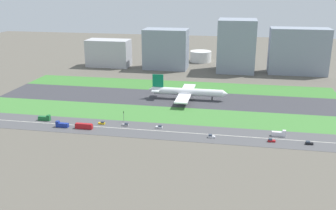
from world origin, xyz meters
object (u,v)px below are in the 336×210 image
car_2 (126,125)px  truck_0 (279,134)px  car_4 (271,140)px  hangar_building (166,49)px  truck_1 (62,125)px  car_0 (102,123)px  terminal_building (109,53)px  bus_0 (84,126)px  airliner (186,92)px  car_5 (309,143)px  cargo_warehouse (298,51)px  truck_2 (45,118)px  office_tower (236,46)px  fuel_tank_west (201,56)px  car_3 (211,136)px  traffic_light (124,116)px  car_1 (159,127)px

car_2 → truck_0: bearing=-0.0°
car_4 → hangar_building: 217.79m
truck_1 → hangar_building: bearing=-99.8°
car_0 → terminal_building: (-57.26, 182.00, 14.15)m
bus_0 → airliner: bearing=-125.8°
car_5 → truck_0: truck_0 is taller
car_0 → cargo_warehouse: bearing=50.8°
truck_2 → car_5: bearing=-3.3°
car_4 → truck_1: (-133.73, -0.00, 0.75)m
car_4 → office_tower: office_tower is taller
truck_0 → fuel_tank_west: size_ratio=0.33×
terminal_building → fuel_tank_west: bearing=24.1°
truck_2 → car_3: size_ratio=1.91×
bus_0 → car_2: bearing=-158.4°
car_3 → fuel_tank_west: 239.07m
car_2 → fuel_tank_west: fuel_tank_west is taller
traffic_light → hangar_building: (-3.79, 174.01, 17.40)m
truck_0 → fuel_tank_west: (-71.96, 227.00, 4.76)m
truck_1 → terminal_building: size_ratio=0.18×
car_2 → hangar_building: (-7.51, 182.00, 20.77)m
cargo_warehouse → office_tower: bearing=180.0°
car_5 → hangar_building: bearing=-57.5°
car_0 → fuel_tank_west: (43.14, 227.00, 5.50)m
office_tower → cargo_warehouse: bearing=0.0°
airliner → cargo_warehouse: size_ratio=1.10×
truck_0 → bus_0: (-123.77, -10.00, 0.15)m
car_5 → cargo_warehouse: cargo_warehouse is taller
traffic_light → airliner: bearing=60.0°
truck_2 → truck_0: bearing=0.0°
car_2 → hangar_building: size_ratio=0.09×
car_0 → airliner: bearing=55.1°
office_tower → airliner: bearing=-108.3°
fuel_tank_west → car_1: bearing=-91.0°
car_5 → bus_0: bearing=0.0°
truck_2 → traffic_light: size_ratio=1.17×
terminal_building → cargo_warehouse: cargo_warehouse is taller
office_tower → hangar_building: bearing=180.0°
cargo_warehouse → car_3: bearing=-111.2°
hangar_building → office_tower: 76.43m
bus_0 → car_1: bus_0 is taller
truck_1 → car_1: size_ratio=1.91×
traffic_light → office_tower: 189.90m
car_5 → fuel_tank_west: (-88.07, 237.00, 5.50)m
car_4 → truck_0: truck_0 is taller
hangar_building → airliner: bearing=-71.4°
car_1 → office_tower: (45.90, 182.00, 26.56)m
bus_0 → cargo_warehouse: 249.11m
truck_0 → cargo_warehouse: (33.44, 182.00, 21.92)m
bus_0 → hangar_building: (17.72, 192.00, 19.88)m
car_3 → fuel_tank_west: (-30.90, 237.00, 5.50)m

